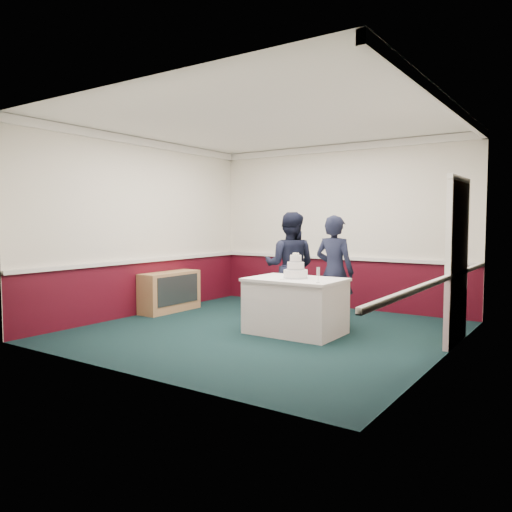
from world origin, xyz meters
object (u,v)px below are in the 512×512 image
Objects in this scene: cake_knife at (287,279)px; champagne_flute at (318,272)px; person_woman at (334,272)px; wedding_cake at (296,271)px; sideboard at (170,292)px; person_man at (290,266)px; cake_table at (295,305)px.

cake_knife is 1.07× the size of champagne_flute.
person_woman is at bearing 102.47° from champagne_flute.
wedding_cake is 1.65× the size of cake_knife.
sideboard is at bearing 170.30° from champagne_flute.
person_man is (2.12, 0.58, 0.52)m from sideboard.
person_woman is at bearing 147.35° from person_man.
champagne_flute is at bearing -29.25° from wedding_cake.
champagne_flute is at bearing 105.92° from person_woman.
person_man is 0.91m from person_woman.
cake_knife is at bearing 171.42° from champagne_flute.
person_man is (-0.56, 1.05, 0.08)m from cake_knife.
wedding_cake is 0.23m from cake_knife.
wedding_cake reaches higher than cake_table.
person_woman is at bearing 93.71° from cake_knife.
person_woman reaches higher than cake_table.
champagne_flute is at bearing 114.30° from person_man.
sideboard is 3.30× the size of wedding_cake.
wedding_cake is 0.21× the size of person_man.
champagne_flute is at bearing 16.11° from cake_knife.
champagne_flute is (0.53, -0.08, 0.14)m from cake_knife.
champagne_flute reaches higher than cake_knife.
cake_table is at bearing 105.12° from person_man.
champagne_flute reaches higher than sideboard.
sideboard is 3.07m from person_woman.
sideboard is 2.26m from person_man.
cake_table is at bearing 106.16° from cake_knife.
wedding_cake is at bearing 90.00° from cake_table.
person_man reaches higher than champagne_flute.
cake_table is at bearing 68.97° from person_woman.
sideboard is 0.71× the size of person_woman.
person_man reaches higher than sideboard.
person_woman is (-0.21, 0.93, -0.08)m from champagne_flute.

